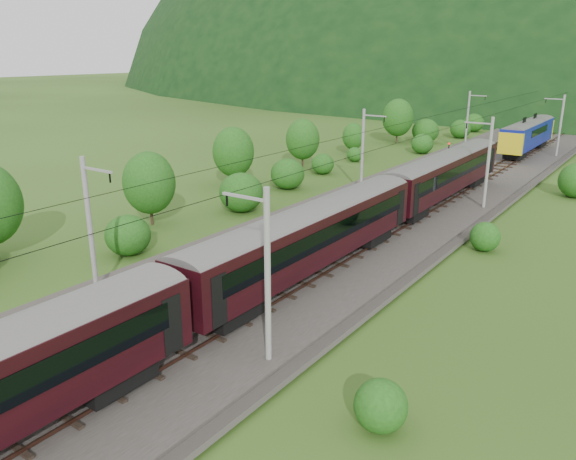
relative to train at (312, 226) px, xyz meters
The scene contains 14 objects.
ground 10.32m from the train, 104.33° to the right, with size 600.00×600.00×0.00m, color #2D4916.
railbed 4.19m from the train, 165.80° to the left, with size 14.00×220.00×0.30m, color #38332D.
track_left 5.78m from the train, behind, with size 2.40×220.00×0.27m.
track_right 3.22m from the train, 90.00° to the left, with size 2.40×220.00×0.27m.
catenary_left 24.18m from the train, 110.65° to the left, with size 2.54×192.28×8.00m.
catenary_right 22.93m from the train, 80.65° to the left, with size 2.54×192.28×8.00m.
overhead_wires 4.35m from the train, 165.80° to the left, with size 4.83×198.00×0.03m.
mountain_ridge 315.35m from the train, 112.84° to the left, with size 336.00×280.00×132.00m, color black.
train is the anchor object (origin of this frame).
hazard_post_near 24.08m from the train, 97.57° to the left, with size 0.16×0.16×1.52m, color red.
hazard_post_far 15.13m from the train, 97.47° to the left, with size 0.14×0.14×1.32m, color red.
signal 44.58m from the train, 99.38° to the left, with size 0.23×0.23×2.11m.
vegetation_left 19.14m from the train, 152.67° to the left, with size 12.24×147.53×6.82m.
vegetation_right 9.93m from the train, ahead, with size 7.06×101.14×3.06m.
Camera 1 is at (19.94, -17.90, 13.62)m, focal length 35.00 mm.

